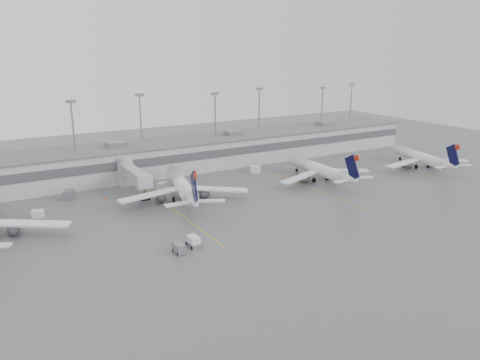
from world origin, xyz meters
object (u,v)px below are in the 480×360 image
jet_mid_left (183,186)px  jet_far_right (422,158)px  jet_mid_right (320,169)px  baggage_tug (194,242)px

jet_mid_left → jet_far_right: size_ratio=1.10×
jet_mid_left → jet_far_right: 70.84m
jet_mid_left → jet_mid_right: size_ratio=1.06×
jet_mid_right → baggage_tug: bearing=-151.9°
baggage_tug → jet_far_right: bearing=11.0°
jet_mid_left → baggage_tug: size_ratio=10.73×
jet_far_right → jet_mid_right: bearing=-172.6°
jet_mid_right → baggage_tug: 50.18m
jet_mid_left → jet_mid_right: jet_mid_left is taller
jet_far_right → baggage_tug: jet_far_right is taller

